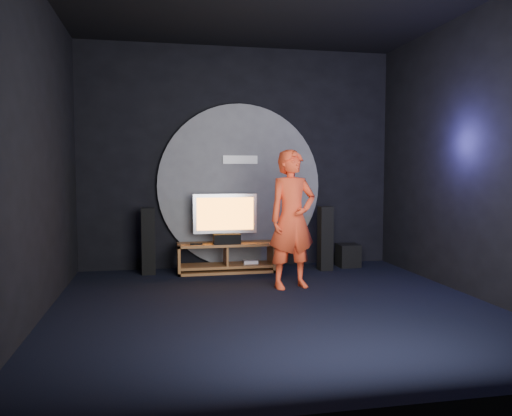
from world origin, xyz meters
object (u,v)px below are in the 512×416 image
Objects in this scene: media_console at (226,259)px; tower_speaker_right at (325,238)px; tv at (225,216)px; player at (292,219)px; tower_speaker_left at (148,241)px; subwoofer at (348,255)px.

tower_speaker_right is at bearing -4.95° from media_console.
media_console is 0.66m from tv.
tv is at bearing 107.60° from player.
player is at bearing -127.99° from tower_speaker_right.
tv is (-0.01, 0.07, 0.66)m from media_console.
media_console is 0.80× the size of player.
tower_speaker_left and tower_speaker_right have the same top height.
player is (0.72, -1.18, 0.72)m from media_console.
subwoofer is at bearing -0.40° from tower_speaker_left.
tower_speaker_left is 2.30m from player.
subwoofer is (1.99, 0.06, -0.01)m from media_console.
tower_speaker_left is 3.16m from subwoofer.
player is at bearing -59.90° from tv.
media_console is at bearing -178.38° from subwoofer.
tower_speaker_right is at bearing -4.48° from tower_speaker_left.
player reaches higher than subwoofer.
tower_speaker_right is (1.53, -0.13, 0.30)m from media_console.
tower_speaker_left is 0.55× the size of player.
media_console is 1.99m from subwoofer.
media_console is 1.20m from tower_speaker_left.
tower_speaker_right is 1.39m from player.
tower_speaker_left is at bearing 179.60° from subwoofer.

